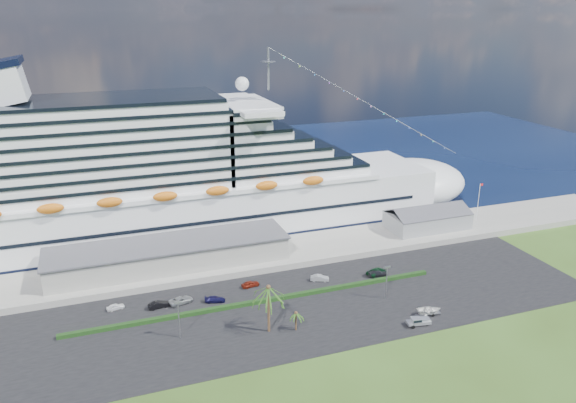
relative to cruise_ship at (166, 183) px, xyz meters
name	(u,v)px	position (x,y,z in m)	size (l,w,h in m)	color
ground	(320,332)	(21.53, -64.00, -16.69)	(420.00, 420.00, 0.00)	#314818
asphalt_lot	(301,307)	(21.53, -53.00, -16.63)	(140.00, 38.00, 0.12)	black
wharf	(263,254)	(21.53, -24.00, -15.79)	(240.00, 20.00, 1.80)	gray
water	(198,172)	(21.53, 66.00, -16.68)	(420.00, 160.00, 0.02)	black
cruise_ship	(166,183)	(0.00, 0.00, 0.00)	(191.00, 38.00, 54.00)	silver
terminal_building	(169,254)	(-3.47, -24.00, -11.68)	(61.00, 15.00, 6.30)	gray
port_shed	(427,219)	(73.53, -24.00, -12.30)	(24.00, 12.31, 7.37)	gray
flagpole	(478,201)	(91.57, -24.00, -8.43)	(1.08, 0.16, 12.00)	silver
hedge	(261,301)	(13.53, -48.00, -16.12)	(88.00, 1.10, 0.90)	black
lamp_post_left	(179,315)	(-6.47, -56.00, -11.35)	(1.60, 0.35, 8.27)	gray
lamp_post_right	(387,278)	(41.53, -56.00, -11.35)	(1.60, 0.35, 8.27)	gray
palm_tall	(268,293)	(11.53, -60.00, -7.49)	(8.82, 8.82, 11.13)	#47301E
palm_short	(296,315)	(17.03, -61.50, -13.03)	(3.53, 3.53, 4.56)	#47301E
parked_car_0	(115,307)	(-18.20, -39.62, -15.90)	(1.59, 3.94, 1.34)	white
parked_car_1	(159,305)	(-8.97, -42.19, -15.79)	(1.66, 4.75, 1.57)	black
parked_car_2	(181,300)	(-3.84, -41.92, -15.79)	(2.59, 5.62, 1.56)	gray
parked_car_3	(215,299)	(3.65, -43.91, -15.90)	(1.90, 4.68, 1.36)	#13113D
parked_car_4	(250,284)	(13.49, -39.49, -15.82)	(1.79, 4.46, 1.52)	maroon
parked_car_5	(320,278)	(30.62, -42.36, -15.81)	(1.61, 4.61, 1.52)	#A9ABB1
parked_car_6	(376,272)	(45.65, -43.98, -15.78)	(2.62, 5.69, 1.58)	#0E3B1D
parked_car_7	(378,273)	(45.50, -44.94, -15.81)	(2.14, 5.26, 1.53)	#212227
pickup_truck	(418,321)	(42.30, -68.69, -15.56)	(5.47, 2.68, 1.85)	black
boat_trailer	(429,310)	(46.92, -65.82, -15.39)	(6.43, 4.72, 1.78)	gray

